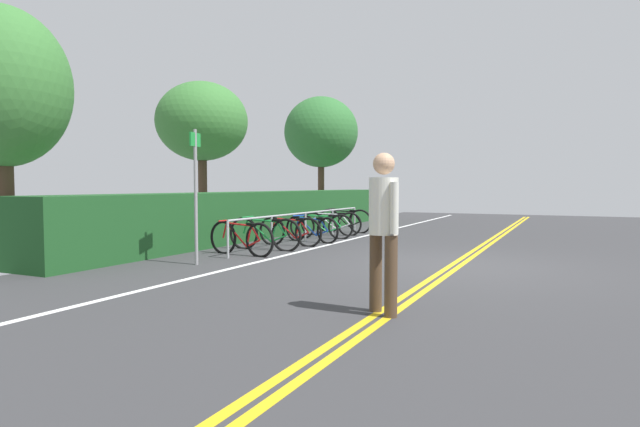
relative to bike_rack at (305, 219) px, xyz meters
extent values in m
cube|color=#353538|center=(-2.28, -4.18, -0.60)|extent=(35.43, 12.47, 0.05)
cube|color=gold|center=(-2.28, -4.26, -0.57)|extent=(31.89, 0.10, 0.00)
cube|color=gold|center=(-2.28, -4.10, -0.57)|extent=(31.89, 0.10, 0.00)
cube|color=white|center=(-2.28, -0.80, -0.57)|extent=(31.89, 0.12, 0.00)
cylinder|color=#9EA0A5|center=(-3.29, 0.00, -0.21)|extent=(0.05, 0.05, 0.73)
cylinder|color=#9EA0A5|center=(-1.65, 0.00, -0.21)|extent=(0.05, 0.05, 0.73)
cylinder|color=#9EA0A5|center=(0.00, 0.00, -0.21)|extent=(0.05, 0.05, 0.73)
cylinder|color=#9EA0A5|center=(1.65, 0.00, -0.21)|extent=(0.05, 0.05, 0.73)
cylinder|color=#9EA0A5|center=(3.29, 0.00, -0.21)|extent=(0.05, 0.05, 0.73)
cylinder|color=#9EA0A5|center=(0.00, 0.00, 0.15)|extent=(6.59, 0.04, 0.04)
torus|color=black|center=(-2.73, 0.52, -0.25)|extent=(0.15, 0.71, 0.71)
torus|color=black|center=(-2.86, -0.45, -0.25)|extent=(0.15, 0.71, 0.71)
cylinder|color=red|center=(-2.78, 0.15, -0.17)|extent=(0.11, 0.56, 0.49)
cylinder|color=red|center=(-2.79, 0.09, 0.05)|extent=(0.12, 0.67, 0.07)
cylinder|color=red|center=(-2.82, -0.18, -0.18)|extent=(0.06, 0.16, 0.44)
cylinder|color=red|center=(-2.84, -0.28, -0.32)|extent=(0.08, 0.36, 0.18)
cylinder|color=red|center=(-2.84, -0.35, -0.11)|extent=(0.07, 0.25, 0.30)
cylinder|color=red|center=(-2.74, 0.47, -0.09)|extent=(0.05, 0.14, 0.32)
cube|color=black|center=(-2.83, -0.24, 0.06)|extent=(0.10, 0.21, 0.05)
cylinder|color=red|center=(-2.75, 0.42, 0.11)|extent=(0.46, 0.09, 0.03)
torus|color=black|center=(-1.86, 0.59, -0.24)|extent=(0.07, 0.74, 0.74)
torus|color=black|center=(-1.84, -0.48, -0.24)|extent=(0.07, 0.74, 0.74)
cylinder|color=#198C38|center=(-1.85, 0.19, -0.15)|extent=(0.05, 0.61, 0.51)
cylinder|color=#198C38|center=(-1.85, 0.12, 0.07)|extent=(0.05, 0.73, 0.07)
cylinder|color=#198C38|center=(-1.85, -0.18, -0.17)|extent=(0.04, 0.17, 0.45)
cylinder|color=#198C38|center=(-1.84, -0.29, -0.31)|extent=(0.04, 0.39, 0.19)
cylinder|color=#198C38|center=(-1.84, -0.36, -0.09)|extent=(0.04, 0.26, 0.31)
cylinder|color=#198C38|center=(-1.86, 0.54, -0.07)|extent=(0.04, 0.14, 0.34)
cube|color=black|center=(-1.85, -0.25, 0.08)|extent=(0.08, 0.20, 0.05)
cylinder|color=#198C38|center=(-1.86, 0.48, 0.14)|extent=(0.46, 0.04, 0.03)
torus|color=black|center=(-0.88, 0.44, -0.25)|extent=(0.06, 0.70, 0.70)
torus|color=black|center=(-0.88, -0.53, -0.25)|extent=(0.06, 0.70, 0.70)
cylinder|color=red|center=(-0.88, 0.08, -0.17)|extent=(0.04, 0.56, 0.48)
cylinder|color=red|center=(-0.88, 0.01, 0.04)|extent=(0.04, 0.66, 0.07)
cylinder|color=red|center=(-0.88, -0.25, -0.19)|extent=(0.04, 0.16, 0.43)
cylinder|color=red|center=(-0.88, -0.36, -0.33)|extent=(0.04, 0.35, 0.18)
cylinder|color=red|center=(-0.88, -0.42, -0.11)|extent=(0.04, 0.24, 0.30)
cylinder|color=red|center=(-0.88, 0.39, -0.10)|extent=(0.04, 0.13, 0.32)
cube|color=black|center=(-0.88, -0.32, 0.05)|extent=(0.08, 0.20, 0.05)
cylinder|color=red|center=(-0.88, 0.34, 0.11)|extent=(0.46, 0.03, 0.03)
torus|color=black|center=(0.18, 0.36, -0.27)|extent=(0.21, 0.66, 0.67)
torus|color=black|center=(-0.06, -0.64, -0.27)|extent=(0.21, 0.66, 0.67)
cylinder|color=#1947B7|center=(0.09, -0.01, -0.19)|extent=(0.17, 0.58, 0.46)
cylinder|color=#1947B7|center=(0.07, -0.08, 0.01)|extent=(0.19, 0.69, 0.07)
cylinder|color=#1947B7|center=(0.01, -0.35, -0.21)|extent=(0.07, 0.17, 0.41)
cylinder|color=#1947B7|center=(-0.02, -0.46, -0.34)|extent=(0.12, 0.37, 0.17)
cylinder|color=#1947B7|center=(-0.03, -0.53, -0.14)|extent=(0.09, 0.25, 0.28)
cylinder|color=#1947B7|center=(0.16, 0.31, -0.12)|extent=(0.07, 0.14, 0.30)
cube|color=black|center=(-0.01, -0.42, 0.02)|extent=(0.12, 0.21, 0.05)
cylinder|color=#1947B7|center=(0.15, 0.26, 0.07)|extent=(0.45, 0.13, 0.03)
torus|color=black|center=(0.80, 0.50, -0.26)|extent=(0.22, 0.68, 0.69)
torus|color=black|center=(1.05, -0.51, -0.26)|extent=(0.22, 0.68, 0.69)
cylinder|color=#198C38|center=(0.89, 0.12, -0.18)|extent=(0.18, 0.59, 0.47)
cylinder|color=#198C38|center=(0.91, 0.06, 0.02)|extent=(0.20, 0.70, 0.07)
cylinder|color=#198C38|center=(0.98, -0.22, -0.20)|extent=(0.08, 0.17, 0.42)
cylinder|color=#198C38|center=(1.01, -0.33, -0.33)|extent=(0.12, 0.38, 0.18)
cylinder|color=#198C38|center=(1.02, -0.40, -0.13)|extent=(0.10, 0.26, 0.29)
cylinder|color=#198C38|center=(0.81, 0.45, -0.11)|extent=(0.07, 0.14, 0.31)
cube|color=black|center=(0.99, -0.29, 0.04)|extent=(0.12, 0.21, 0.05)
cylinder|color=#198C38|center=(0.83, 0.40, 0.09)|extent=(0.45, 0.14, 0.03)
torus|color=black|center=(1.71, 0.64, -0.26)|extent=(0.25, 0.68, 0.69)
torus|color=black|center=(2.00, -0.37, -0.26)|extent=(0.25, 0.68, 0.69)
cylinder|color=silver|center=(1.82, 0.26, -0.18)|extent=(0.20, 0.59, 0.47)
cylinder|color=silver|center=(1.84, 0.20, 0.03)|extent=(0.23, 0.70, 0.07)
cylinder|color=silver|center=(1.92, -0.08, -0.19)|extent=(0.08, 0.17, 0.43)
cylinder|color=silver|center=(1.95, -0.19, -0.33)|extent=(0.14, 0.38, 0.18)
cylinder|color=silver|center=(1.97, -0.26, -0.12)|extent=(0.11, 0.26, 0.29)
cylinder|color=silver|center=(1.73, 0.59, -0.11)|extent=(0.07, 0.14, 0.31)
cube|color=black|center=(1.94, -0.15, 0.04)|extent=(0.13, 0.21, 0.05)
cylinder|color=silver|center=(1.74, 0.54, 0.10)|extent=(0.45, 0.15, 0.03)
torus|color=black|center=(2.82, 0.64, -0.24)|extent=(0.08, 0.74, 0.74)
torus|color=black|center=(2.85, -0.35, -0.24)|extent=(0.08, 0.74, 0.74)
cylinder|color=black|center=(2.83, 0.27, -0.15)|extent=(0.06, 0.57, 0.50)
cylinder|color=black|center=(2.84, 0.20, 0.07)|extent=(0.06, 0.68, 0.07)
cylinder|color=black|center=(2.84, -0.07, -0.17)|extent=(0.04, 0.16, 0.45)
cylinder|color=black|center=(2.85, -0.18, -0.31)|extent=(0.05, 0.36, 0.19)
cylinder|color=black|center=(2.85, -0.24, -0.09)|extent=(0.04, 0.25, 0.31)
cylinder|color=black|center=(2.82, 0.59, -0.08)|extent=(0.04, 0.13, 0.33)
cube|color=black|center=(2.85, -0.13, 0.08)|extent=(0.09, 0.20, 0.05)
cylinder|color=black|center=(2.82, 0.54, 0.14)|extent=(0.46, 0.04, 0.03)
cylinder|color=#4C3826|center=(-6.14, -4.05, -0.14)|extent=(0.14, 0.14, 0.88)
cylinder|color=#4C3826|center=(-6.32, -4.28, -0.14)|extent=(0.14, 0.14, 0.88)
cylinder|color=silver|center=(-6.23, -4.16, 0.61)|extent=(0.32, 0.32, 0.62)
sphere|color=tan|center=(-6.23, -4.16, 1.07)|extent=(0.24, 0.24, 0.24)
cylinder|color=silver|center=(-6.11, -4.00, 0.60)|extent=(0.09, 0.09, 0.55)
cylinder|color=silver|center=(-6.35, -4.32, 0.60)|extent=(0.09, 0.09, 0.55)
cylinder|color=gray|center=(-4.22, 0.02, 0.62)|extent=(0.06, 0.06, 2.40)
cube|color=#198C33|center=(-4.22, 0.02, 1.65)|extent=(0.36, 0.10, 0.24)
cube|color=#1C4C21|center=(1.50, 1.88, 0.04)|extent=(15.59, 1.25, 1.24)
cylinder|color=#473323|center=(-5.79, 2.93, 0.36)|extent=(0.32, 0.32, 1.87)
ellipsoid|color=#387533|center=(-5.79, 2.93, 2.54)|extent=(2.31, 2.31, 2.78)
cylinder|color=#473323|center=(0.69, 3.73, 0.55)|extent=(0.26, 0.26, 2.25)
ellipsoid|color=#387533|center=(0.69, 3.73, 2.69)|extent=(2.64, 2.64, 2.28)
cylinder|color=#473323|center=(7.21, 3.01, 0.56)|extent=(0.25, 0.25, 2.27)
ellipsoid|color=#2D6B30|center=(7.21, 3.01, 2.94)|extent=(2.91, 2.91, 2.78)
camera|label=1|loc=(-11.69, -6.02, 0.84)|focal=29.59mm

